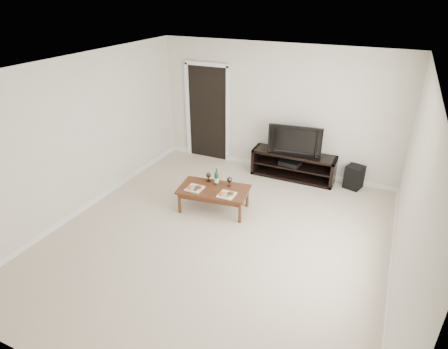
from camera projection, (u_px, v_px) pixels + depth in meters
floor at (218, 237)px, 5.87m from camera, size 5.50×5.50×0.00m
back_wall at (277, 110)px, 7.53m from camera, size 5.00×0.04×2.60m
ceiling at (217, 67)px, 4.69m from camera, size 5.00×5.50×0.04m
doorway at (208, 114)px, 8.21m from camera, size 0.90×0.02×2.05m
media_console at (293, 165)px, 7.58m from camera, size 1.67×0.45×0.55m
television at (296, 139)px, 7.32m from camera, size 1.05×0.26×0.60m
av_receiver at (290, 163)px, 7.58m from camera, size 0.44×0.36×0.08m
subwoofer at (354, 177)px, 7.23m from camera, size 0.38×0.38×0.45m
coffee_table at (214, 199)px, 6.51m from camera, size 1.27×0.81×0.42m
plate_left at (195, 187)px, 6.39m from camera, size 0.27×0.27×0.07m
plate_right at (227, 193)px, 6.20m from camera, size 0.27×0.27×0.07m
wine_bottle at (217, 176)px, 6.47m from camera, size 0.07×0.07×0.35m
goblet_left at (208, 177)px, 6.62m from camera, size 0.09×0.09×0.17m
goblet_right at (229, 182)px, 6.47m from camera, size 0.09×0.09×0.17m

